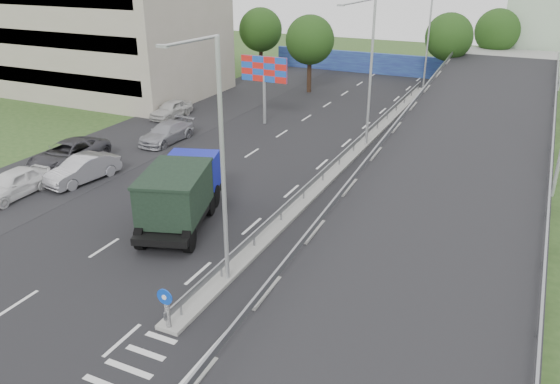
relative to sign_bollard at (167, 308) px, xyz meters
The scene contains 24 objects.
ground 2.41m from the sign_bollard, 90.00° to the right, with size 160.00×160.00×0.00m, color #2D4C1E.
road_surface 18.11m from the sign_bollard, 99.55° to the left, with size 26.00×90.00×0.04m, color black.
parking_strip 23.98m from the sign_bollard, 131.91° to the left, with size 8.00×90.00×0.05m, color black.
median 21.85m from the sign_bollard, 90.00° to the left, with size 1.00×44.00×0.20m, color gray.
overpass_ramp 23.09m from the sign_bollard, 71.04° to the left, with size 10.00×50.00×3.50m.
median_guardrail 21.83m from the sign_bollard, 90.00° to the left, with size 0.09×44.00×0.71m.
sign_bollard is the anchor object (origin of this frame).
lamp_post_near 6.12m from the sign_bollard, 88.36° to the left, with size 2.74×0.18×10.08m.
lamp_post_mid 24.30m from the sign_bollard, 89.74° to the left, with size 2.74×0.18×10.08m.
lamp_post_far 44.08m from the sign_bollard, 89.86° to the left, with size 2.74×0.18×10.08m.
beige_building 42.59m from the sign_bollard, 135.17° to the left, with size 24.00×14.00×12.00m, color #A39C89.
blue_wall 49.99m from the sign_bollard, 94.59° to the left, with size 30.00×0.50×2.40m, color navy.
church 58.84m from the sign_bollard, 80.19° to the left, with size 7.00×7.00×13.80m.
billboard 27.53m from the sign_bollard, 109.21° to the left, with size 4.00×0.24×5.50m.
tree_left_mid 39.34m from the sign_bollard, 104.81° to the left, with size 4.80×4.80×7.60m.
tree_median_far 46.06m from the sign_bollard, 87.50° to the left, with size 4.80×4.80×7.60m.
tree_left_far 46.64m from the sign_bollard, 112.80° to the left, with size 4.80×4.80×7.60m.
tree_ramp_far 53.33m from the sign_bollard, 83.52° to the left, with size 4.80×4.80×7.60m.
dump_truck 9.01m from the sign_bollard, 121.13° to the left, with size 4.79×7.77×3.22m.
parked_car_a 16.68m from the sign_bollard, 157.45° to the left, with size 1.87×4.66×1.59m, color white.
parked_car_b 16.71m from the sign_bollard, 143.79° to the left, with size 1.66×4.77×1.57m, color #A7A6AC.
parked_car_c 19.93m from the sign_bollard, 144.74° to the left, with size 2.72×5.90×1.64m, color #36363B.
parked_car_d 22.78m from the sign_bollard, 126.10° to the left, with size 2.03×4.99×1.45m, color #999AA2.
parked_car_e 29.50m from the sign_bollard, 125.32° to the left, with size 1.75×4.35×1.48m, color beige.
Camera 1 is at (10.77, -11.00, 12.82)m, focal length 35.00 mm.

